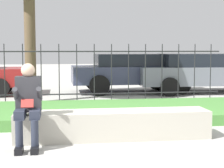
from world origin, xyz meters
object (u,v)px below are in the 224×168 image
(person_seated_reader, at_px, (28,102))
(stone_bench, at_px, (113,126))
(car_parked_center, at_px, (134,71))
(car_parked_right, at_px, (202,72))

(person_seated_reader, bearing_deg, stone_bench, 13.82)
(stone_bench, height_order, car_parked_center, car_parked_center)
(car_parked_right, xyz_separation_m, car_parked_center, (-2.25, 0.47, 0.01))
(car_parked_right, bearing_deg, car_parked_center, 169.98)
(stone_bench, bearing_deg, car_parked_right, 57.02)
(stone_bench, xyz_separation_m, car_parked_center, (1.67, 6.50, 0.51))
(stone_bench, distance_m, car_parked_center, 6.73)
(stone_bench, xyz_separation_m, car_parked_right, (3.91, 6.03, 0.50))
(car_parked_right, bearing_deg, stone_bench, -121.20)
(person_seated_reader, relative_size, car_parked_right, 0.28)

